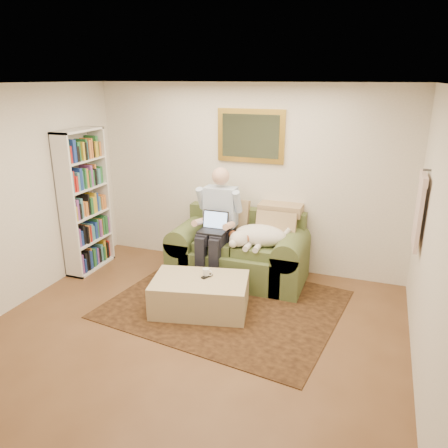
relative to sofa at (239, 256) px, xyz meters
The scene contains 12 objects.
room_shell 1.93m from the sofa, 91.76° to the right, with size 4.51×5.00×2.61m.
rug 0.85m from the sofa, 83.85° to the right, with size 2.66×2.13×0.01m, color black.
sofa is the anchor object (origin of this frame).
seated_man 0.55m from the sofa, 148.55° to the right, with size 0.60×0.86×1.53m, color #8CA8D8, non-canonical shape.
laptop 0.61m from the sofa, 138.98° to the right, with size 0.35×0.28×0.26m.
sleeping_dog 0.51m from the sofa, 15.74° to the right, with size 0.75×0.47×0.28m, color white, non-canonical shape.
ottoman 1.04m from the sofa, 98.38° to the right, with size 1.11×0.71×0.40m, color tan.
coffee_mug 0.93m from the sofa, 97.00° to the right, with size 0.08×0.08×0.10m, color white.
tv_remote 0.94m from the sofa, 95.89° to the right, with size 0.05×0.15×0.02m, color black.
bookshelf 2.29m from the sofa, 169.30° to the right, with size 0.28×0.80×2.00m, color white, non-canonical shape.
wall_mirror 1.65m from the sofa, 90.00° to the left, with size 0.94×0.04×0.72m.
hanging_shirt 2.41m from the sofa, 10.76° to the right, with size 0.06×0.52×0.90m, color beige, non-canonical shape.
Camera 1 is at (1.75, -3.28, 2.66)m, focal length 35.00 mm.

